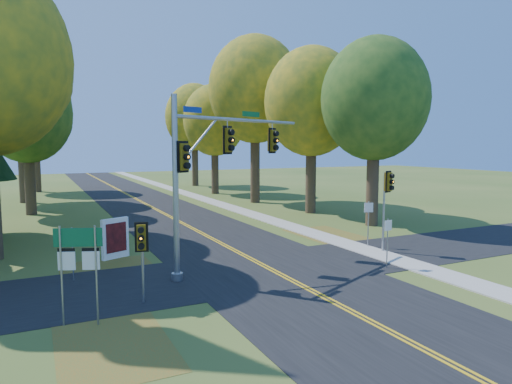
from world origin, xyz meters
name	(u,v)px	position (x,y,z in m)	size (l,w,h in m)	color
ground	(291,280)	(0.00, 0.00, 0.00)	(160.00, 160.00, 0.00)	#38531D
road_main	(291,280)	(0.00, 0.00, 0.01)	(8.00, 160.00, 0.02)	black
road_cross	(269,268)	(0.00, 2.00, 0.01)	(60.00, 6.00, 0.02)	black
centerline_left	(289,280)	(-0.10, 0.00, 0.03)	(0.10, 160.00, 0.01)	gold
centerline_right	(293,279)	(0.10, 0.00, 0.03)	(0.10, 160.00, 0.01)	gold
sidewalk_east	(406,263)	(6.20, 0.00, 0.03)	(1.60, 160.00, 0.06)	#9E998E
leaf_patch_w_near	(111,275)	(-6.50, 4.00, 0.01)	(4.00, 6.00, 0.00)	brown
leaf_patch_e	(339,238)	(6.80, 6.00, 0.01)	(3.50, 8.00, 0.00)	brown
leaf_patch_w_far	(113,344)	(-7.50, -3.00, 0.01)	(3.00, 5.00, 0.00)	brown
tree_e_a	(375,100)	(11.57, 8.77, 8.53)	(7.20, 7.20, 12.73)	#38281C
tree_e_b	(312,103)	(10.97, 15.58, 8.90)	(7.60, 7.60, 13.33)	#38281C
tree_w_c	(27,114)	(-9.54, 24.47, 7.94)	(6.80, 6.80, 11.91)	#38281C
tree_e_c	(255,90)	(9.88, 23.69, 10.66)	(8.80, 8.80, 15.79)	#38281C
tree_w_d	(20,100)	(-10.13, 33.18, 9.78)	(8.20, 8.20, 14.56)	#38281C
tree_e_d	(215,121)	(9.26, 32.87, 8.24)	(7.00, 7.00, 12.32)	#38281C
tree_w_e	(34,106)	(-8.92, 44.09, 10.07)	(8.40, 8.40, 14.97)	#38281C
tree_e_e	(195,118)	(10.47, 43.58, 9.19)	(7.80, 7.80, 13.74)	#38281C
traffic_mast	(213,161)	(-2.31, 2.78, 4.83)	(7.63, 3.71, 7.51)	#969A9F
east_signal_pole	(387,191)	(6.89, 2.12, 3.19)	(0.48, 0.56, 4.21)	#989BA0
ped_signal_pole	(142,243)	(-6.05, -0.18, 2.15)	(0.45, 0.53, 2.90)	gray
route_sign_cluster	(78,255)	(-8.16, -1.17, 2.18)	(1.36, 0.57, 3.10)	gray
info_kiosk	(115,238)	(-5.86, 6.93, 0.98)	(1.38, 0.76, 1.98)	white
reg_sign_e_north	(368,216)	(6.90, 3.55, 1.71)	(0.45, 0.22, 2.50)	gray
reg_sign_e_south	(388,234)	(4.83, -0.26, 1.54)	(0.43, 0.09, 2.25)	gray
reg_sign_w	(72,244)	(-8.00, 3.85, 1.51)	(0.42, 0.08, 2.20)	gray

